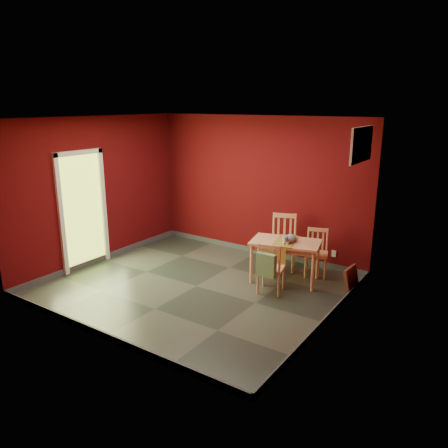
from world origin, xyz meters
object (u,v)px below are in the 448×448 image
Objects in this scene: picture_frame at (351,280)px; chair_far_right at (317,252)px; dining_table at (286,246)px; tote_bag at (266,265)px; chair_near at (271,267)px; cat at (290,237)px; chair_far_left at (283,241)px.

chair_far_right is at bearing 152.93° from picture_frame.
picture_frame is at bearing 9.31° from dining_table.
tote_bag reaches higher than dining_table.
chair_near reaches higher than dining_table.
chair_far_left is at bearing 110.93° from cat.
tote_bag is at bearing -138.00° from picture_frame.
chair_far_left reaches higher than picture_frame.
picture_frame is at bearing -14.70° from chair_far_left.
chair_far_right is 1.86× the size of tote_bag.
dining_table is at bearing 93.80° from tote_bag.
chair_far_right is 0.75m from cat.
tote_bag is 1.43m from picture_frame.
dining_table is 0.68m from chair_far_right.
dining_table is 2.86× the size of tote_bag.
picture_frame is at bearing -1.97° from cat.
chair_far_right is at bearing 1.98° from chair_far_left.
dining_table is at bearing 91.99° from chair_near.
chair_near is at bearing -110.15° from cat.
chair_far_right is (0.33, 0.57, -0.20)m from dining_table.
picture_frame is (1.04, 0.93, -0.33)m from tote_bag.
picture_frame is at bearing 34.34° from chair_near.
chair_near is at bearing 98.64° from tote_bag.
chair_near is 2.24× the size of cat.
chair_near is at bearing -88.01° from dining_table.
cat is 0.89× the size of picture_frame.
chair_near is (0.02, -0.55, -0.19)m from dining_table.
chair_far_left is 1.35m from tote_bag.
dining_table is 0.76m from tote_bag.
chair_far_left is 2.34× the size of picture_frame.
dining_table is 0.58m from chair_near.
chair_near is 1.31m from picture_frame.
tote_bag is at bearing -81.36° from chair_near.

